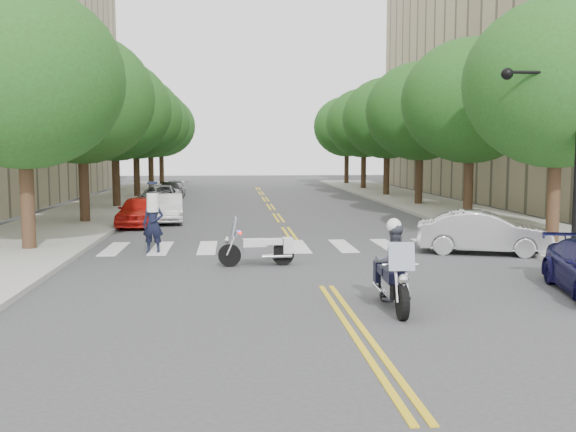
{
  "coord_description": "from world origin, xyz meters",
  "views": [
    {
      "loc": [
        -2.27,
        -15.16,
        3.29
      ],
      "look_at": [
        -0.56,
        4.19,
        1.3
      ],
      "focal_mm": 40.0,
      "sensor_mm": 36.0,
      "label": 1
    }
  ],
  "objects": [
    {
      "name": "tree_l_0",
      "position": [
        -8.8,
        6.0,
        5.55
      ],
      "size": [
        6.4,
        6.4,
        8.45
      ],
      "color": "#382316",
      "rests_on": "ground"
    },
    {
      "name": "parked_car_b",
      "position": [
        -5.2,
        14.5,
        0.64
      ],
      "size": [
        1.67,
        3.99,
        1.28
      ],
      "primitive_type": "imported",
      "rotation": [
        0.0,
        0.0,
        0.08
      ],
      "color": "silver",
      "rests_on": "ground"
    },
    {
      "name": "tree_r_3",
      "position": [
        8.8,
        30.0,
        5.55
      ],
      "size": [
        6.4,
        6.4,
        8.45
      ],
      "color": "#382316",
      "rests_on": "ground"
    },
    {
      "name": "convertible",
      "position": [
        5.74,
        4.5,
        0.68
      ],
      "size": [
        4.39,
        2.67,
        1.37
      ],
      "primitive_type": "imported",
      "rotation": [
        0.0,
        0.0,
        1.25
      ],
      "color": "#B2B2B4",
      "rests_on": "ground"
    },
    {
      "name": "motorcycle_parked",
      "position": [
        -1.38,
        2.98,
        0.49
      ],
      "size": [
        2.18,
        0.58,
        1.41
      ],
      "rotation": [
        0.0,
        0.0,
        1.65
      ],
      "color": "black",
      "rests_on": "ground"
    },
    {
      "name": "parked_car_a",
      "position": [
        -6.3,
        13.0,
        0.66
      ],
      "size": [
        1.69,
        3.93,
        1.32
      ],
      "primitive_type": "imported",
      "rotation": [
        0.0,
        0.0,
        -0.03
      ],
      "color": "red",
      "rests_on": "ground"
    },
    {
      "name": "traffic_signal_pole",
      "position": [
        7.72,
        3.5,
        3.72
      ],
      "size": [
        2.82,
        0.42,
        6.0
      ],
      "color": "black",
      "rests_on": "ground"
    },
    {
      "name": "tree_l_4",
      "position": [
        -8.8,
        38.0,
        5.55
      ],
      "size": [
        6.4,
        6.4,
        8.45
      ],
      "color": "#382316",
      "rests_on": "ground"
    },
    {
      "name": "ground",
      "position": [
        0.0,
        0.0,
        0.0
      ],
      "size": [
        140.0,
        140.0,
        0.0
      ],
      "primitive_type": "plane",
      "color": "#38383A",
      "rests_on": "ground"
    },
    {
      "name": "parked_car_c",
      "position": [
        -6.3,
        21.52,
        0.66
      ],
      "size": [
        2.36,
        4.84,
        1.33
      ],
      "primitive_type": "imported",
      "rotation": [
        0.0,
        0.0,
        0.03
      ],
      "color": "gray",
      "rests_on": "ground"
    },
    {
      "name": "tree_r_0",
      "position": [
        8.8,
        6.0,
        5.55
      ],
      "size": [
        6.4,
        6.4,
        8.45
      ],
      "color": "#382316",
      "rests_on": "ground"
    },
    {
      "name": "motorcycle_police",
      "position": [
        1.06,
        -2.26,
        0.85
      ],
      "size": [
        0.81,
        2.34,
        1.9
      ],
      "rotation": [
        0.0,
        0.0,
        3.1
      ],
      "color": "black",
      "rests_on": "ground"
    },
    {
      "name": "tree_r_2",
      "position": [
        8.8,
        22.0,
        5.55
      ],
      "size": [
        6.4,
        6.4,
        8.45
      ],
      "color": "#382316",
      "rests_on": "ground"
    },
    {
      "name": "tree_r_5",
      "position": [
        8.8,
        46.0,
        5.55
      ],
      "size": [
        6.4,
        6.4,
        8.45
      ],
      "color": "#382316",
      "rests_on": "ground"
    },
    {
      "name": "tree_r_1",
      "position": [
        8.8,
        14.0,
        5.55
      ],
      "size": [
        6.4,
        6.4,
        8.45
      ],
      "color": "#382316",
      "rests_on": "ground"
    },
    {
      "name": "sidewalk_left",
      "position": [
        -9.5,
        22.0,
        0.07
      ],
      "size": [
        5.0,
        60.0,
        0.15
      ],
      "primitive_type": "cube",
      "color": "#9E9991",
      "rests_on": "ground"
    },
    {
      "name": "tree_l_1",
      "position": [
        -8.8,
        14.0,
        5.55
      ],
      "size": [
        6.4,
        6.4,
        8.45
      ],
      "color": "#382316",
      "rests_on": "ground"
    },
    {
      "name": "tree_l_5",
      "position": [
        -8.8,
        46.0,
        5.55
      ],
      "size": [
        6.4,
        6.4,
        8.45
      ],
      "color": "#382316",
      "rests_on": "ground"
    },
    {
      "name": "parked_car_d",
      "position": [
        -6.3,
        27.34,
        0.6
      ],
      "size": [
        1.91,
        4.22,
        1.2
      ],
      "primitive_type": "imported",
      "rotation": [
        0.0,
        0.0,
        0.06
      ],
      "color": "black",
      "rests_on": "ground"
    },
    {
      "name": "tree_l_2",
      "position": [
        -8.8,
        22.0,
        5.55
      ],
      "size": [
        6.4,
        6.4,
        8.45
      ],
      "color": "#382316",
      "rests_on": "ground"
    },
    {
      "name": "tree_l_3",
      "position": [
        -8.8,
        30.0,
        5.55
      ],
      "size": [
        6.4,
        6.4,
        8.45
      ],
      "color": "#382316",
      "rests_on": "ground"
    },
    {
      "name": "tree_r_4",
      "position": [
        8.8,
        38.0,
        5.55
      ],
      "size": [
        6.4,
        6.4,
        8.45
      ],
      "color": "#382316",
      "rests_on": "ground"
    },
    {
      "name": "parked_car_e",
      "position": [
        -6.3,
        30.64,
        0.62
      ],
      "size": [
        1.55,
        3.68,
        1.24
      ],
      "primitive_type": "imported",
      "rotation": [
        0.0,
        0.0,
        0.02
      ],
      "color": "gray",
      "rests_on": "ground"
    },
    {
      "name": "officer_standing",
      "position": [
        -4.79,
        5.62,
        0.92
      ],
      "size": [
        0.73,
        0.53,
        1.85
      ],
      "primitive_type": "imported",
      "rotation": [
        0.0,
        0.0,
        -0.14
      ],
      "color": "black",
      "rests_on": "ground"
    },
    {
      "name": "sidewalk_right",
      "position": [
        9.5,
        22.0,
        0.07
      ],
      "size": [
        5.0,
        60.0,
        0.15
      ],
      "primitive_type": "cube",
      "color": "#9E9991",
      "rests_on": "ground"
    }
  ]
}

